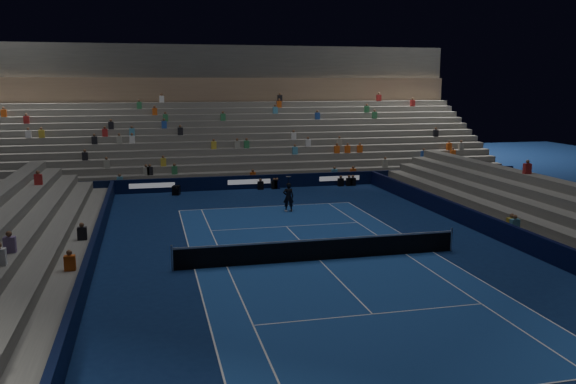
# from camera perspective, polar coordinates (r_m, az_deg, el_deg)

# --- Properties ---
(ground) EXTENTS (90.00, 90.00, 0.00)m
(ground) POSITION_cam_1_polar(r_m,az_deg,el_deg) (26.41, 3.04, -6.58)
(ground) COLOR #0C1F4D
(ground) RESTS_ON ground
(court_surface) EXTENTS (10.97, 23.77, 0.01)m
(court_surface) POSITION_cam_1_polar(r_m,az_deg,el_deg) (26.41, 3.04, -6.57)
(court_surface) COLOR navy
(court_surface) RESTS_ON ground
(sponsor_barrier_far) EXTENTS (44.00, 0.25, 1.00)m
(sponsor_barrier_far) POSITION_cam_1_polar(r_m,az_deg,el_deg) (43.90, -3.79, 0.96)
(sponsor_barrier_far) COLOR black
(sponsor_barrier_far) RESTS_ON ground
(sponsor_barrier_east) EXTENTS (0.25, 37.00, 1.00)m
(sponsor_barrier_east) POSITION_cam_1_polar(r_m,az_deg,el_deg) (30.39, 20.92, -4.01)
(sponsor_barrier_east) COLOR black
(sponsor_barrier_east) RESTS_ON ground
(sponsor_barrier_west) EXTENTS (0.25, 37.00, 1.00)m
(sponsor_barrier_west) POSITION_cam_1_polar(r_m,az_deg,el_deg) (25.38, -18.61, -6.66)
(sponsor_barrier_west) COLOR black
(sponsor_barrier_west) RESTS_ON ground
(grandstand_main) EXTENTS (44.00, 15.20, 11.20)m
(grandstand_main) POSITION_cam_1_polar(r_m,az_deg,el_deg) (52.78, -5.55, 5.68)
(grandstand_main) COLOR slate
(grandstand_main) RESTS_ON ground
(tennis_net) EXTENTS (12.90, 0.10, 1.10)m
(tennis_net) POSITION_cam_1_polar(r_m,az_deg,el_deg) (26.26, 3.05, -5.53)
(tennis_net) COLOR #B2B2B7
(tennis_net) RESTS_ON ground
(tennis_player) EXTENTS (0.70, 0.51, 1.78)m
(tennis_player) POSITION_cam_1_polar(r_m,az_deg,el_deg) (35.98, 0.04, -0.50)
(tennis_player) COLOR black
(tennis_player) RESTS_ON ground
(broadcast_camera) EXTENTS (0.63, 1.01, 0.65)m
(broadcast_camera) POSITION_cam_1_polar(r_m,az_deg,el_deg) (42.18, -10.71, 0.17)
(broadcast_camera) COLOR black
(broadcast_camera) RESTS_ON ground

